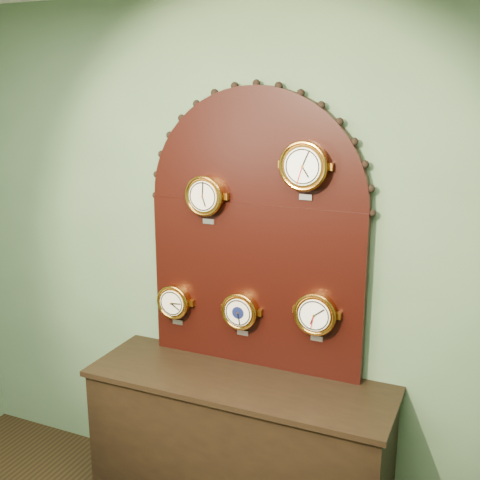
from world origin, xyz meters
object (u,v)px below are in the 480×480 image
at_px(arabic_clock, 304,166).
at_px(display_board, 255,223).
at_px(barometer, 240,311).
at_px(roman_clock, 205,196).
at_px(tide_clock, 316,314).
at_px(hygrometer, 174,301).
at_px(shop_counter, 239,451).

bearing_deg(arabic_clock, display_board, 166.61).
distance_m(arabic_clock, barometer, 0.87).
height_order(roman_clock, barometer, roman_clock).
xyz_separation_m(arabic_clock, tide_clock, (0.08, 0.00, -0.75)).
xyz_separation_m(display_board, hygrometer, (-0.47, -0.07, -0.49)).
relative_size(display_board, hygrometer, 6.11).
bearing_deg(roman_clock, shop_counter, -30.64).
bearing_deg(roman_clock, tide_clock, -0.02).
bearing_deg(shop_counter, hygrometer, 161.73).
xyz_separation_m(shop_counter, tide_clock, (0.36, 0.15, 0.80)).
relative_size(arabic_clock, tide_clock, 1.07).
xyz_separation_m(barometer, tide_clock, (0.42, -0.00, 0.05)).
height_order(hygrometer, tide_clock, tide_clock).
xyz_separation_m(display_board, arabic_clock, (0.28, -0.07, 0.32)).
xyz_separation_m(arabic_clock, hygrometer, (-0.75, 0.00, -0.81)).
height_order(shop_counter, display_board, display_board).
height_order(arabic_clock, tide_clock, arabic_clock).
distance_m(shop_counter, roman_clock, 1.40).
xyz_separation_m(hygrometer, tide_clock, (0.83, -0.00, 0.06)).
height_order(hygrometer, barometer, barometer).
bearing_deg(tide_clock, hygrometer, 179.95).
bearing_deg(hygrometer, barometer, -0.05).
height_order(display_board, barometer, display_board).
bearing_deg(hygrometer, shop_counter, -18.27).
xyz_separation_m(shop_counter, arabic_clock, (0.28, 0.15, 1.55)).
distance_m(shop_counter, display_board, 1.25).
xyz_separation_m(shop_counter, display_board, (0.00, 0.22, 1.23)).
bearing_deg(barometer, shop_counter, -69.70).
bearing_deg(display_board, barometer, -130.66).
distance_m(hygrometer, tide_clock, 0.83).
bearing_deg(tide_clock, barometer, 179.95).
relative_size(roman_clock, barometer, 1.04).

